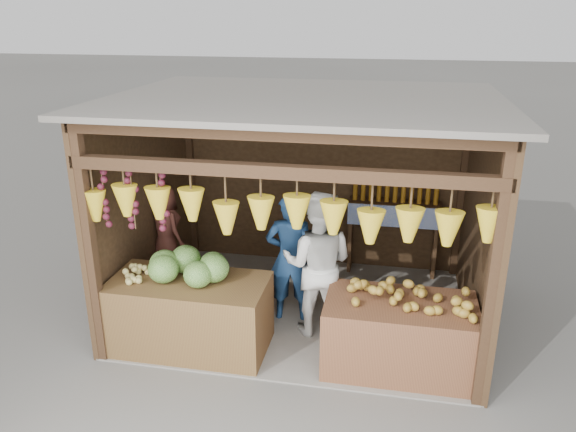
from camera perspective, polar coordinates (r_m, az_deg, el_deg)
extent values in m
plane|color=#514F49|center=(7.16, 1.50, -9.53)|extent=(80.00, 80.00, 0.00)
cube|color=slate|center=(7.16, 1.51, -9.46)|extent=(4.00, 3.00, 0.02)
cube|color=black|center=(8.03, 3.40, 3.87)|extent=(4.00, 0.06, 2.60)
cube|color=black|center=(7.20, -14.29, 1.34)|extent=(0.06, 3.00, 2.60)
cube|color=black|center=(6.61, 18.96, -0.84)|extent=(0.06, 3.00, 2.60)
cube|color=#605B54|center=(6.29, 1.73, 11.78)|extent=(4.30, 3.30, 0.06)
cube|color=black|center=(5.99, -19.49, -3.08)|extent=(0.11, 0.11, 2.60)
cube|color=black|center=(5.29, 20.16, -6.28)|extent=(0.11, 0.11, 2.60)
cube|color=black|center=(8.44, -9.86, 4.41)|extent=(0.11, 0.11, 2.60)
cube|color=black|center=(7.96, 17.32, 2.83)|extent=(0.11, 0.11, 2.60)
cube|color=black|center=(4.99, -1.06, 4.54)|extent=(4.00, 0.12, 0.12)
cube|color=black|center=(4.91, -1.08, 8.36)|extent=(4.00, 0.12, 0.12)
cube|color=#382314|center=(7.85, 10.77, 1.24)|extent=(1.25, 0.30, 0.05)
cube|color=#382314|center=(8.05, 6.37, -2.03)|extent=(0.05, 0.28, 1.05)
cube|color=#382314|center=(8.05, 14.69, -2.58)|extent=(0.05, 0.28, 1.05)
cube|color=blue|center=(7.74, 10.69, -0.05)|extent=(1.25, 0.02, 0.30)
cube|color=#53361B|center=(6.34, -9.91, -9.84)|extent=(1.70, 0.85, 0.82)
cube|color=#512D1B|center=(6.03, 11.18, -11.86)|extent=(1.53, 0.85, 0.77)
cube|color=black|center=(7.69, -11.92, -6.39)|extent=(0.35, 0.35, 0.33)
imported|color=navy|center=(6.63, 0.24, -4.31)|extent=(0.63, 0.45, 1.60)
imported|color=silver|center=(6.35, 3.06, -4.91)|extent=(0.86, 0.68, 1.72)
imported|color=#582B23|center=(7.39, -12.33, -1.20)|extent=(0.68, 0.63, 1.16)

